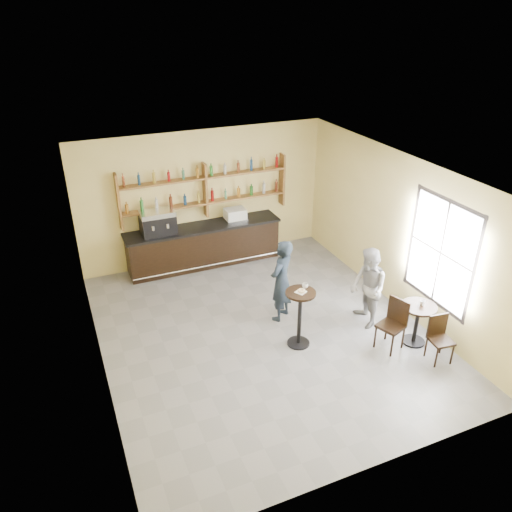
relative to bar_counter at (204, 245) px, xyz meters
name	(u,v)px	position (x,y,z in m)	size (l,w,h in m)	color
floor	(263,332)	(0.17, -3.15, -0.51)	(7.00, 7.00, 0.00)	slate
ceiling	(264,174)	(0.17, -3.15, 2.69)	(7.00, 7.00, 0.00)	white
wall_back	(204,197)	(0.17, 0.35, 1.09)	(7.00, 7.00, 0.00)	#DFCC7F
wall_front	(377,380)	(0.17, -6.65, 1.09)	(7.00, 7.00, 0.00)	#DFCC7F
wall_left	(92,294)	(-2.83, -3.15, 1.09)	(7.00, 7.00, 0.00)	#DFCC7F
wall_right	(399,232)	(3.17, -3.15, 1.09)	(7.00, 7.00, 0.00)	#DFCC7F
window_pane	(441,253)	(3.16, -4.35, 1.19)	(2.00, 2.00, 0.00)	white
window_frame	(441,253)	(3.15, -4.35, 1.19)	(0.04, 1.70, 2.10)	black
shelf_unit	(205,190)	(0.17, 0.22, 1.30)	(4.00, 0.26, 1.40)	brown
liquor_bottles	(205,183)	(0.17, 0.22, 1.47)	(3.68, 0.10, 1.00)	#8C5919
bar_counter	(204,245)	(0.00, 0.00, 0.00)	(3.74, 0.73, 1.01)	black
espresso_machine	(158,222)	(-1.06, 0.00, 0.78)	(0.77, 0.49, 0.55)	black
pastry_case	(235,215)	(0.82, 0.00, 0.66)	(0.50, 0.40, 0.30)	silver
pedestal_table	(299,319)	(0.64, -3.76, 0.06)	(0.55, 0.55, 1.14)	black
napkin	(301,292)	(0.64, -3.76, 0.64)	(0.17, 0.17, 0.00)	white
donut	(302,291)	(0.65, -3.77, 0.66)	(0.14, 0.14, 0.05)	gold
cup_pedestal	(305,286)	(0.78, -3.66, 0.68)	(0.11, 0.11, 0.09)	white
man_main	(281,281)	(0.71, -2.83, 0.35)	(0.63, 0.41, 1.72)	black
cafe_table	(416,324)	(2.67, -4.56, -0.10)	(0.64, 0.64, 0.81)	black
cup_cafe	(422,303)	(2.72, -4.56, 0.35)	(0.10, 0.10, 0.10)	white
chair_west	(391,326)	(2.12, -4.51, -0.01)	(0.43, 0.43, 0.98)	black
chair_south	(441,340)	(2.72, -5.16, -0.07)	(0.38, 0.38, 0.87)	black
patron_second	(368,288)	(2.16, -3.67, 0.31)	(0.79, 0.62, 1.63)	gray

